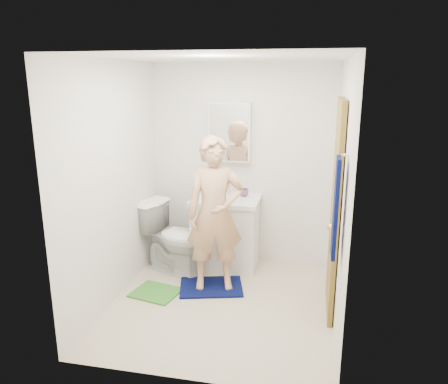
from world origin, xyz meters
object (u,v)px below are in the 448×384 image
(toothbrush_cup, at_px, (244,192))
(soap_dispenser, at_px, (207,192))
(toilet, at_px, (175,237))
(vanity_cabinet, at_px, (226,234))
(towel, at_px, (336,208))
(medicine_cabinet, at_px, (230,132))
(man, at_px, (215,214))

(toothbrush_cup, bearing_deg, soap_dispenser, -153.42)
(toilet, bearing_deg, toothbrush_cup, -43.33)
(vanity_cabinet, bearing_deg, towel, -51.53)
(towel, distance_m, toilet, 2.27)
(vanity_cabinet, height_order, medicine_cabinet, medicine_cabinet)
(toothbrush_cup, distance_m, man, 0.77)
(towel, relative_size, man, 0.49)
(towel, xyz_separation_m, toothbrush_cup, (-0.99, 1.62, -0.36))
(toilet, relative_size, man, 0.51)
(toothbrush_cup, bearing_deg, toilet, -151.40)
(medicine_cabinet, bearing_deg, soap_dispenser, -124.94)
(man, bearing_deg, toothbrush_cup, 60.47)
(towel, xyz_separation_m, man, (-1.17, 0.87, -0.41))
(soap_dispenser, bearing_deg, vanity_cabinet, 18.58)
(vanity_cabinet, distance_m, man, 0.76)
(vanity_cabinet, bearing_deg, toilet, -153.44)
(medicine_cabinet, bearing_deg, vanity_cabinet, -90.00)
(soap_dispenser, relative_size, man, 0.11)
(vanity_cabinet, distance_m, toilet, 0.61)
(toothbrush_cup, bearing_deg, towel, -58.62)
(toilet, relative_size, soap_dispenser, 4.81)
(towel, bearing_deg, toothbrush_cup, 121.38)
(medicine_cabinet, distance_m, man, 1.13)
(vanity_cabinet, height_order, towel, towel)
(toothbrush_cup, xyz_separation_m, man, (-0.18, -0.74, -0.05))
(medicine_cabinet, xyz_separation_m, man, (0.01, -0.84, -0.76))
(toilet, distance_m, soap_dispenser, 0.66)
(vanity_cabinet, height_order, toothbrush_cup, toothbrush_cup)
(medicine_cabinet, xyz_separation_m, towel, (1.18, -1.71, -0.35))
(vanity_cabinet, relative_size, towel, 1.00)
(medicine_cabinet, distance_m, toilet, 1.40)
(medicine_cabinet, bearing_deg, toilet, -137.72)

